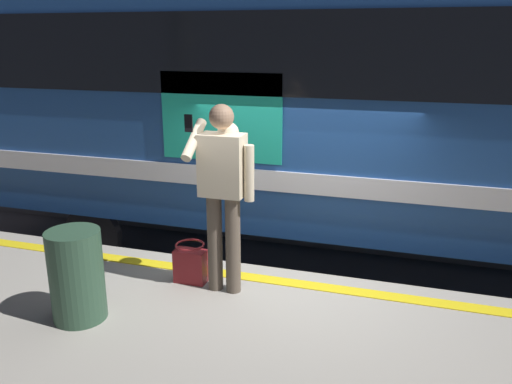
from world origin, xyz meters
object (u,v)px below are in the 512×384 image
object	(u,v)px
train_carriage	(442,89)
trash_bin	(77,275)
handbag	(191,264)
passenger	(223,184)

from	to	relation	value
train_carriage	trash_bin	bearing A→B (deg)	51.62
handbag	trash_bin	world-z (taller)	trash_bin
train_carriage	handbag	size ratio (longest dim) A/B	34.38
train_carriage	passenger	bearing A→B (deg)	55.90
passenger	train_carriage	bearing A→B (deg)	-124.10
train_carriage	trash_bin	xyz separation A→B (m)	(2.88, 3.63, -1.29)
train_carriage	trash_bin	world-z (taller)	train_carriage
handbag	trash_bin	size ratio (longest dim) A/B	0.51
trash_bin	train_carriage	bearing A→B (deg)	-128.38
passenger	trash_bin	world-z (taller)	passenger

